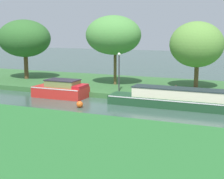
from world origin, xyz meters
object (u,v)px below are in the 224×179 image
Objects in this scene: willow_tree_centre at (113,35)px; channel_buoy at (80,104)px; lamp_post at (119,67)px; willow_tree_left at (24,38)px; mooring_post_near at (176,91)px; willow_tree_right at (197,45)px; forest_narrowboat at (173,99)px; red_barge at (61,90)px.

willow_tree_centre is 13.35× the size of channel_buoy.
lamp_post is 5.29m from channel_buoy.
willow_tree_left is at bearing 143.38° from channel_buoy.
lamp_post is 3.46× the size of mooring_post_near.
willow_tree_right is at bearing 52.70° from channel_buoy.
channel_buoy is at bearing -155.78° from forest_narrowboat.
willow_tree_centre reaches higher than forest_narrowboat.
willow_tree_centre is (9.34, -0.14, 0.38)m from willow_tree_left.
willow_tree_left is (-6.95, 4.79, 3.71)m from red_barge.
channel_buoy is at bearing -40.97° from red_barge.
mooring_post_near is at bearing -12.31° from willow_tree_left.
mooring_post_near is at bearing 96.33° from forest_narrowboat.
red_barge is 0.69× the size of willow_tree_centre.
red_barge is 4.80m from lamp_post.
lamp_post reaches higher than red_barge.
willow_tree_left is 0.96× the size of willow_tree_centre.
willow_tree_right is at bearing 81.35° from mooring_post_near.
channel_buoy is (9.93, -7.38, -4.08)m from willow_tree_left.
lamp_post reaches higher than forest_narrowboat.
willow_tree_centre reaches higher than red_barge.
willow_tree_right is 1.80× the size of lamp_post.
mooring_post_near is (-0.64, -4.21, -3.15)m from willow_tree_right.
mooring_post_near is at bearing 35.44° from channel_buoy.
mooring_post_near is (4.67, -0.79, -1.45)m from lamp_post.
lamp_post is 6.75× the size of channel_buoy.
forest_narrowboat is at bearing -94.95° from willow_tree_right.
red_barge is at bearing -148.72° from willow_tree_right.
mooring_post_near is (8.59, 1.40, 0.23)m from red_barge.
lamp_post is (3.92, 2.19, 1.69)m from red_barge.
willow_tree_centre reaches higher than lamp_post.
lamp_post is at bearing 155.61° from forest_narrowboat.
willow_tree_centre is 8.53m from channel_buoy.
lamp_post reaches higher than mooring_post_near.
forest_narrowboat is 1.52× the size of willow_tree_left.
forest_narrowboat is at bearing -36.22° from willow_tree_centre.
red_barge reaches higher than channel_buoy.
forest_narrowboat is 6.58m from willow_tree_right.
forest_narrowboat is at bearing 24.22° from channel_buoy.
willow_tree_left is 16.20m from willow_tree_right.
red_barge is 9.21m from willow_tree_left.
willow_tree_centre is at bearing 62.78° from red_barge.
willow_tree_right is 5.30m from mooring_post_near.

